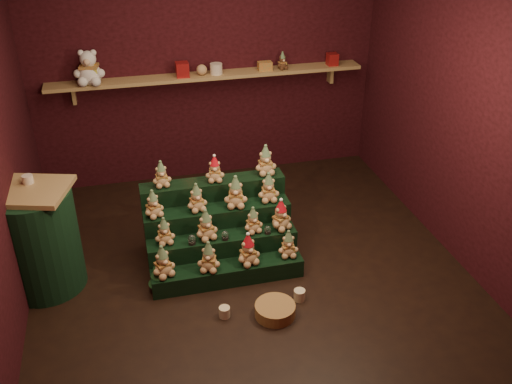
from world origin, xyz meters
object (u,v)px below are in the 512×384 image
object	(u,v)px
wicker_basket	(275,310)
mug_left	(225,312)
brown_bear	(282,61)
snow_globe_b	(225,235)
snow_globe_a	(192,240)
mini_christmas_tree	(160,275)
white_bear	(88,63)
mug_right	(299,295)
side_table	(39,239)
riser_tier_front	(228,273)
snow_globe_c	(268,230)

from	to	relation	value
wicker_basket	mug_left	bearing A→B (deg)	168.16
brown_bear	snow_globe_b	bearing A→B (deg)	-134.34
snow_globe_a	mini_christmas_tree	xyz separation A→B (m)	(-0.32, -0.16, -0.23)
snow_globe_a	white_bear	xyz separation A→B (m)	(-0.76, 1.89, 1.14)
snow_globe_a	snow_globe_b	bearing A→B (deg)	0.00
mug_right	side_table	bearing A→B (deg)	160.30
side_table	brown_bear	world-z (taller)	brown_bear
side_table	snow_globe_b	bearing A→B (deg)	9.70
mini_christmas_tree	wicker_basket	size ratio (longest dim) A/B	1.07
riser_tier_front	snow_globe_c	world-z (taller)	snow_globe_c
mug_right	wicker_basket	xyz separation A→B (m)	(-0.26, -0.14, 0.00)
riser_tier_front	brown_bear	bearing A→B (deg)	61.87
side_table	mini_christmas_tree	distance (m)	1.11
riser_tier_front	wicker_basket	xyz separation A→B (m)	(0.30, -0.55, -0.04)
side_table	white_bear	size ratio (longest dim) A/B	2.16
snow_globe_b	brown_bear	size ratio (longest dim) A/B	0.44
snow_globe_b	brown_bear	distance (m)	2.41
wicker_basket	white_bear	bearing A→B (deg)	117.35
riser_tier_front	wicker_basket	bearing A→B (deg)	-61.86
snow_globe_a	mug_right	world-z (taller)	snow_globe_a
snow_globe_c	side_table	world-z (taller)	side_table
white_bear	mug_right	bearing A→B (deg)	-47.54
mini_christmas_tree	wicker_basket	bearing A→B (deg)	-31.45
snow_globe_a	side_table	world-z (taller)	side_table
mini_christmas_tree	white_bear	world-z (taller)	white_bear
white_bear	brown_bear	distance (m)	2.16
mug_right	white_bear	distance (m)	3.31
wicker_basket	white_bear	world-z (taller)	white_bear
wicker_basket	brown_bear	world-z (taller)	brown_bear
snow_globe_a	wicker_basket	bearing A→B (deg)	-50.48
wicker_basket	brown_bear	xyz separation A→B (m)	(0.80, 2.61, 1.36)
snow_globe_c	mug_right	distance (m)	0.68
brown_bear	snow_globe_c	bearing A→B (deg)	-124.29
riser_tier_front	mug_left	xyz separation A→B (m)	(-0.13, -0.46, -0.04)
snow_globe_a	mug_left	xyz separation A→B (m)	(0.17, -0.62, -0.36)
snow_globe_c	wicker_basket	size ratio (longest dim) A/B	0.23
mug_right	mug_left	bearing A→B (deg)	-175.51
snow_globe_c	riser_tier_front	bearing A→B (deg)	-159.14
side_table	mini_christmas_tree	xyz separation A→B (m)	(1.00, -0.36, -0.32)
snow_globe_b	snow_globe_a	bearing A→B (deg)	-180.00
riser_tier_front	mini_christmas_tree	distance (m)	0.62
brown_bear	mug_left	bearing A→B (deg)	-130.52
side_table	brown_bear	xyz separation A→B (m)	(2.71, 1.69, 0.92)
snow_globe_c	white_bear	bearing A→B (deg)	127.86
side_table	brown_bear	size ratio (longest dim) A/B	5.13
snow_globe_b	wicker_basket	world-z (taller)	snow_globe_b
riser_tier_front	snow_globe_b	xyz separation A→B (m)	(0.02, 0.16, 0.31)
wicker_basket	brown_bear	distance (m)	3.05
snow_globe_b	mini_christmas_tree	world-z (taller)	snow_globe_b
snow_globe_a	snow_globe_c	size ratio (longest dim) A/B	1.19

